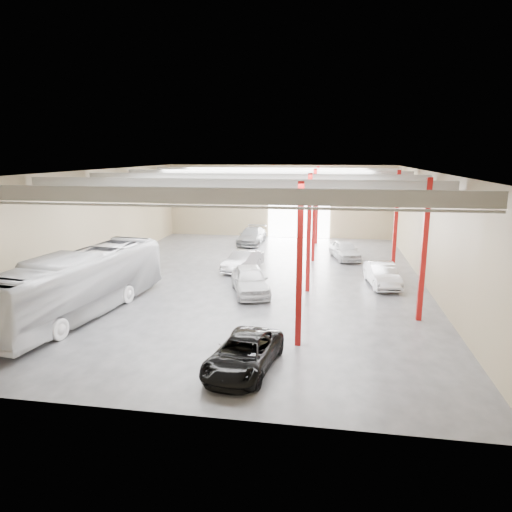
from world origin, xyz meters
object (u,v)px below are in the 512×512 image
(black_sedan, at_px, (244,354))
(car_row_c, at_px, (252,236))
(car_row_b, at_px, (243,261))
(car_right_far, at_px, (345,250))
(car_row_a, at_px, (250,280))
(coach_bus, at_px, (80,284))
(car_right_near, at_px, (382,274))

(black_sedan, height_order, car_row_c, car_row_c)
(car_row_b, distance_m, car_right_far, 8.66)
(car_row_c, bearing_deg, car_row_a, -77.69)
(car_right_far, bearing_deg, car_row_a, -135.11)
(black_sedan, distance_m, car_row_b, 15.13)
(car_row_b, bearing_deg, car_right_far, 50.53)
(car_row_a, height_order, car_row_b, car_row_a)
(car_row_b, bearing_deg, car_row_a, -57.70)
(coach_bus, height_order, car_row_b, coach_bus)
(black_sedan, height_order, car_right_far, car_right_far)
(car_right_near, bearing_deg, car_row_c, 122.55)
(car_right_near, bearing_deg, car_row_b, 158.15)
(coach_bus, relative_size, car_row_b, 2.82)
(car_row_b, height_order, car_right_near, car_right_near)
(car_row_a, relative_size, car_row_c, 0.95)
(car_row_c, xyz_separation_m, car_right_far, (8.23, -4.98, -0.01))
(car_row_a, height_order, car_right_near, car_row_a)
(black_sedan, xyz_separation_m, car_right_near, (6.37, 12.53, 0.08))
(black_sedan, xyz_separation_m, car_row_b, (-2.91, 14.85, 0.04))
(car_row_a, bearing_deg, car_right_far, 42.16)
(car_row_c, height_order, car_right_far, car_row_c)
(black_sedan, distance_m, car_row_c, 24.96)
(car_row_a, bearing_deg, car_right_near, 2.25)
(car_right_far, bearing_deg, car_row_c, 133.56)
(coach_bus, height_order, car_row_a, coach_bus)
(car_row_a, bearing_deg, car_row_b, 87.58)
(coach_bus, xyz_separation_m, car_row_c, (5.41, 19.93, -0.90))
(black_sedan, height_order, car_right_near, car_right_near)
(coach_bus, distance_m, car_row_b, 12.04)
(black_sedan, bearing_deg, car_row_a, 107.29)
(coach_bus, relative_size, car_right_near, 2.66)
(coach_bus, distance_m, black_sedan, 10.52)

